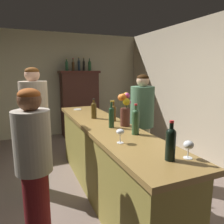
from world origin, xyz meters
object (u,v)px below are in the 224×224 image
wine_glass_front (189,145)px  display_bottle_midright (84,65)px  wine_bottle_rose (171,142)px  display_bottle_left (67,65)px  wine_glass_mid (120,132)px  patron_near_entrance (34,164)px  cheese_plate (78,109)px  display_bottle_center (79,65)px  display_cabinet (80,102)px  wine_bottle_riesling (94,109)px  bartender (142,123)px  wine_bottle_malbec (136,120)px  flower_arrangement (125,109)px  display_bottle_midleft (73,65)px  bar_counter (107,160)px  wine_bottle_chardonnay (111,116)px  wine_bottle_pinot (114,112)px  patron_tall (36,127)px  display_bottle_right (90,65)px

wine_glass_front → display_bottle_midright: size_ratio=0.45×
wine_bottle_rose → display_bottle_left: display_bottle_left is taller
wine_glass_mid → patron_near_entrance: bearing=169.5°
cheese_plate → display_bottle_center: 1.93m
display_cabinet → wine_bottle_riesling: (-0.42, -2.45, 0.25)m
cheese_plate → bartender: size_ratio=0.09×
wine_bottle_malbec → wine_bottle_riesling: (-0.16, 0.93, -0.02)m
wine_bottle_rose → flower_arrangement: bearing=82.4°
cheese_plate → display_bottle_center: size_ratio=0.43×
wine_bottle_rose → display_bottle_midleft: display_bottle_midleft is taller
bar_counter → wine_bottle_chardonnay: 0.65m
display_bottle_left → display_bottle_midright: 0.43m
cheese_plate → display_bottle_midleft: display_bottle_midleft is taller
wine_bottle_pinot → cheese_plate: bearing=103.4°
wine_bottle_chardonnay → flower_arrangement: flower_arrangement is taller
display_bottle_midleft → patron_near_entrance: size_ratio=0.20×
bar_counter → wine_glass_mid: 0.93m
wine_bottle_pinot → patron_near_entrance: bearing=-146.4°
patron_tall → wine_bottle_pinot: bearing=-3.7°
display_bottle_midleft → bartender: 2.82m
display_cabinet → display_bottle_right: bearing=0.0°
wine_bottle_rose → patron_tall: patron_tall is taller
cheese_plate → patron_tall: 1.10m
bar_counter → cheese_plate: 1.30m
wine_bottle_rose → display_bottle_center: (0.36, 4.09, 0.68)m
display_cabinet → flower_arrangement: size_ratio=3.98×
cheese_plate → patron_near_entrance: 1.95m
bar_counter → display_bottle_center: 3.19m
bar_counter → bartender: bartender is taller
wine_bottle_chardonnay → patron_near_entrance: (-0.93, -0.41, -0.28)m
display_cabinet → cheese_plate: bearing=-105.7°
display_cabinet → flower_arrangement: bearing=-93.9°
wine_bottle_malbec → cheese_plate: size_ratio=2.39×
cheese_plate → display_bottle_right: (0.75, 1.68, 0.81)m
cheese_plate → display_bottle_right: size_ratio=0.46×
display_cabinet → flower_arrangement: 3.04m
display_bottle_midleft → patron_tall: size_ratio=0.18×
wine_bottle_riesling → display_bottle_midleft: display_bottle_midleft is taller
cheese_plate → display_bottle_midright: (0.61, 1.68, 0.81)m
display_cabinet → wine_bottle_pinot: bearing=-94.7°
wine_bottle_riesling → wine_glass_front: 1.68m
display_bottle_midright → display_bottle_center: bearing=180.0°
flower_arrangement → wine_bottle_rose: bearing=-97.6°
display_bottle_left → display_bottle_right: (0.58, -0.00, 0.00)m
wine_bottle_chardonnay → display_bottle_left: 3.10m
display_bottle_left → patron_near_entrance: 3.71m
wine_bottle_pinot → display_bottle_left: size_ratio=0.99×
cheese_plate → wine_glass_front: bearing=-83.5°
wine_bottle_rose → wine_glass_front: (0.15, -0.03, -0.04)m
wine_bottle_riesling → display_bottle_right: (0.71, 2.45, 0.68)m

